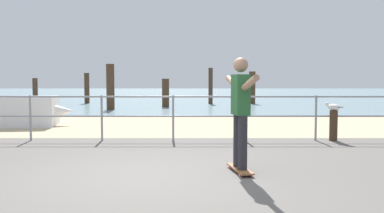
{
  "coord_description": "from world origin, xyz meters",
  "views": [
    {
      "loc": [
        0.65,
        -5.89,
        1.41
      ],
      "look_at": [
        0.68,
        2.0,
        0.9
      ],
      "focal_mm": 39.24,
      "sensor_mm": 36.0,
      "label": 1
    }
  ],
  "objects_px": {
    "bollard_short": "(331,126)",
    "seagull": "(331,107)",
    "skateboarder": "(239,106)",
    "skateboard": "(238,169)"
  },
  "relations": [
    {
      "from": "bollard_short",
      "to": "seagull",
      "type": "distance_m",
      "value": 0.43
    },
    {
      "from": "skateboarder",
      "to": "bollard_short",
      "type": "height_order",
      "value": "skateboarder"
    },
    {
      "from": "skateboarder",
      "to": "seagull",
      "type": "xyz_separation_m",
      "value": [
        2.48,
        3.25,
        -0.23
      ]
    },
    {
      "from": "seagull",
      "to": "bollard_short",
      "type": "bearing_deg",
      "value": -52.5
    },
    {
      "from": "bollard_short",
      "to": "seagull",
      "type": "xyz_separation_m",
      "value": [
        -0.01,
        0.01,
        0.43
      ]
    },
    {
      "from": "skateboard",
      "to": "skateboarder",
      "type": "height_order",
      "value": "skateboarder"
    },
    {
      "from": "skateboarder",
      "to": "bollard_short",
      "type": "distance_m",
      "value": 4.14
    },
    {
      "from": "skateboarder",
      "to": "skateboard",
      "type": "bearing_deg",
      "value": 7.13
    },
    {
      "from": "skateboard",
      "to": "seagull",
      "type": "xyz_separation_m",
      "value": [
        2.48,
        3.25,
        0.72
      ]
    },
    {
      "from": "skateboard",
      "to": "bollard_short",
      "type": "relative_size",
      "value": 1.15
    }
  ]
}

